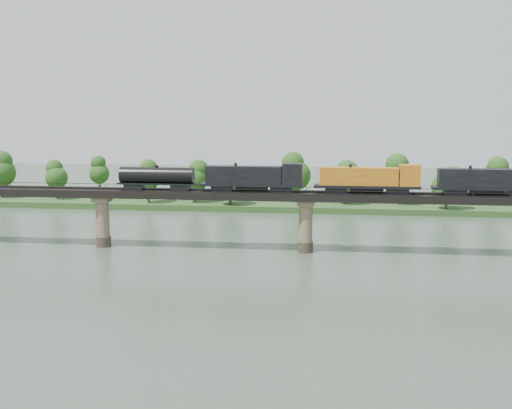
# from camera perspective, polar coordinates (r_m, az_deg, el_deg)

# --- Properties ---
(ground) EXTENTS (400.00, 400.00, 0.00)m
(ground) POSITION_cam_1_polar(r_m,az_deg,el_deg) (94.28, 3.55, -8.35)
(ground) COLOR #374637
(ground) RESTS_ON ground
(far_bank) EXTENTS (300.00, 24.00, 1.60)m
(far_bank) POSITION_cam_1_polar(r_m,az_deg,el_deg) (177.06, 5.22, 0.06)
(far_bank) COLOR #26491D
(far_bank) RESTS_ON ground
(bridge) EXTENTS (236.00, 30.00, 11.50)m
(bridge) POSITION_cam_1_polar(r_m,az_deg,el_deg) (122.09, 4.42, -1.73)
(bridge) COLOR #473A2D
(bridge) RESTS_ON ground
(bridge_superstructure) EXTENTS (220.00, 4.90, 0.75)m
(bridge_superstructure) POSITION_cam_1_polar(r_m,az_deg,el_deg) (121.08, 4.46, 1.22)
(bridge_superstructure) COLOR black
(bridge_superstructure) RESTS_ON bridge
(far_treeline) EXTENTS (289.06, 17.54, 13.60)m
(far_treeline) POSITION_cam_1_polar(r_m,az_deg,el_deg) (172.00, 2.47, 2.52)
(far_treeline) COLOR #382619
(far_treeline) RESTS_ON far_bank
(freight_train) EXTENTS (79.12, 3.08, 5.45)m
(freight_train) POSITION_cam_1_polar(r_m,az_deg,el_deg) (120.69, 6.50, 2.27)
(freight_train) COLOR black
(freight_train) RESTS_ON bridge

